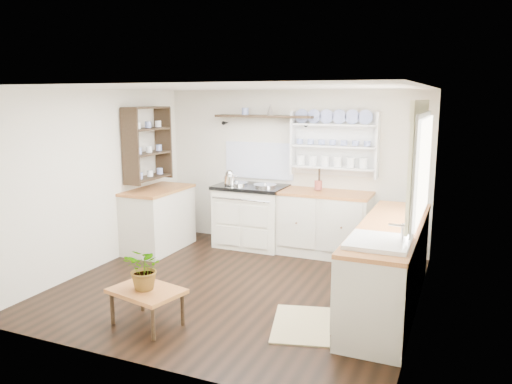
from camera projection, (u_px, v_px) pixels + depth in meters
The scene contains 19 objects.
floor at pixel (238, 286), 5.88m from camera, with size 4.00×3.80×0.01m, color black.
wall_back at pixel (292, 169), 7.38m from camera, with size 4.00×0.02×2.30m, color beige.
wall_right at pixel (422, 205), 4.89m from camera, with size 0.02×3.80×2.30m, color beige.
wall_left at pixel (97, 179), 6.43m from camera, with size 0.02×3.80×2.30m, color beige.
ceiling at pixel (237, 87), 5.45m from camera, with size 4.00×3.80×0.01m, color white.
window at pixel (420, 161), 4.97m from camera, with size 0.08×1.55×1.22m.
aga_cooker at pixel (251, 215), 7.41m from camera, with size 1.03×0.72×0.95m.
back_cabinets at pixel (325, 223), 7.01m from camera, with size 1.27×0.63×0.90m.
right_cabinets at pixel (389, 265), 5.23m from camera, with size 0.62×2.43×0.90m.
belfast_sink at pixel (378, 255), 4.49m from camera, with size 0.55×0.60×0.45m.
left_cabinets at pixel (159, 218), 7.26m from camera, with size 0.62×1.13×0.90m.
plate_rack at pixel (335, 143), 7.02m from camera, with size 1.20×0.22×0.90m.
high_shelf at pixel (264, 117), 7.28m from camera, with size 1.50×0.29×0.16m.
left_shelving at pixel (148, 143), 7.11m from camera, with size 0.28×0.80×1.05m, color black.
kettle at pixel (230, 178), 7.31m from camera, with size 0.17×0.17×0.21m, color silver, non-canonical shape.
utensil_crock at pixel (318, 185), 7.04m from camera, with size 0.11×0.11×0.13m, color brown.
center_table at pixel (147, 294), 4.84m from camera, with size 0.77×0.62×0.37m.
potted_plant at pixel (146, 268), 4.79m from camera, with size 0.38×0.33×0.42m, color #3F7233.
floor_rug at pixel (302, 324), 4.88m from camera, with size 0.55×0.85×0.02m, color olive.
Camera 1 is at (2.37, -5.04, 2.20)m, focal length 35.00 mm.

